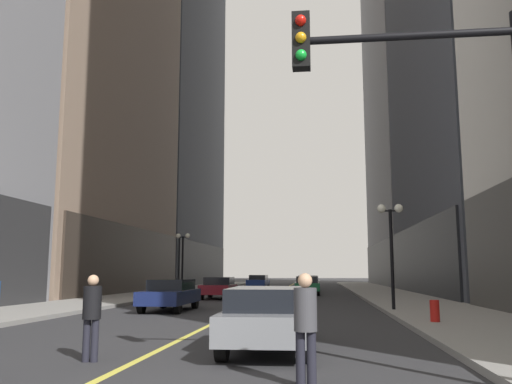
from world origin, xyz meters
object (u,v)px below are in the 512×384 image
(car_green, at_px, (307,285))
(car_grey, at_px, (268,316))
(car_silver, at_px, (309,283))
(car_blue, at_px, (258,281))
(car_maroon, at_px, (219,287))
(street_lamp_right_mid, at_px, (391,232))
(pedestrian_with_orange_bag, at_px, (306,320))
(pedestrian_in_black_coat, at_px, (92,311))
(car_navy, at_px, (171,294))
(fire_hydrant_right, at_px, (435,313))
(traffic_light_near_right, at_px, (449,128))
(street_lamp_left_far, at_px, (183,249))

(car_green, bearing_deg, car_grey, -90.47)
(car_silver, height_order, car_blue, same)
(car_silver, bearing_deg, car_blue, 127.61)
(car_maroon, distance_m, street_lamp_right_mid, 14.02)
(car_maroon, height_order, pedestrian_with_orange_bag, pedestrian_with_orange_bag)
(car_grey, relative_size, pedestrian_in_black_coat, 2.91)
(car_navy, distance_m, car_maroon, 10.16)
(car_blue, relative_size, street_lamp_right_mid, 1.08)
(car_grey, height_order, fire_hydrant_right, car_grey)
(traffic_light_near_right, bearing_deg, car_grey, 128.94)
(pedestrian_in_black_coat, xyz_separation_m, traffic_light_near_right, (6.18, -1.92, 2.82))
(street_lamp_right_mid, bearing_deg, traffic_light_near_right, -94.13)
(car_silver, distance_m, car_blue, 8.39)
(car_grey, bearing_deg, car_blue, 96.66)
(car_maroon, distance_m, fire_hydrant_right, 18.43)
(car_green, height_order, street_lamp_right_mid, street_lamp_right_mid)
(street_lamp_left_far, height_order, street_lamp_right_mid, same)
(car_maroon, bearing_deg, fire_hydrant_right, -58.55)
(car_maroon, bearing_deg, car_silver, 69.72)
(car_grey, height_order, car_maroon, same)
(car_green, xyz_separation_m, car_silver, (-0.01, 7.72, -0.00))
(car_grey, bearing_deg, street_lamp_right_mid, 69.20)
(car_blue, bearing_deg, street_lamp_left_far, -103.75)
(car_navy, height_order, pedestrian_with_orange_bag, pedestrian_with_orange_bag)
(car_green, relative_size, car_blue, 0.93)
(pedestrian_with_orange_bag, relative_size, fire_hydrant_right, 2.04)
(pedestrian_with_orange_bag, distance_m, pedestrian_in_black_coat, 4.40)
(street_lamp_right_mid, bearing_deg, car_grey, -110.80)
(car_grey, distance_m, street_lamp_left_far, 27.90)
(car_grey, height_order, pedestrian_in_black_coat, pedestrian_in_black_coat)
(car_green, xyz_separation_m, car_blue, (-5.12, 14.36, 0.00))
(traffic_light_near_right, bearing_deg, car_silver, 94.14)
(pedestrian_in_black_coat, bearing_deg, car_maroon, 94.68)
(car_green, distance_m, pedestrian_with_orange_bag, 31.20)
(pedestrian_in_black_coat, bearing_deg, traffic_light_near_right, -17.23)
(car_green, height_order, car_silver, same)
(fire_hydrant_right, bearing_deg, car_grey, -130.32)
(car_silver, bearing_deg, pedestrian_in_black_coat, -95.16)
(car_silver, xyz_separation_m, street_lamp_left_far, (-8.92, -8.92, 2.54))
(car_maroon, relative_size, car_silver, 1.04)
(car_navy, height_order, traffic_light_near_right, traffic_light_near_right)
(car_green, bearing_deg, pedestrian_with_orange_bag, -88.76)
(car_maroon, xyz_separation_m, car_green, (5.24, 6.46, -0.00))
(car_grey, bearing_deg, traffic_light_near_right, -51.06)
(car_blue, height_order, fire_hydrant_right, car_blue)
(pedestrian_in_black_coat, bearing_deg, pedestrian_with_orange_bag, -23.45)
(car_blue, bearing_deg, car_silver, -52.39)
(car_silver, bearing_deg, street_lamp_right_mid, -81.02)
(car_navy, distance_m, street_lamp_left_far, 16.01)
(car_navy, relative_size, pedestrian_in_black_coat, 2.82)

